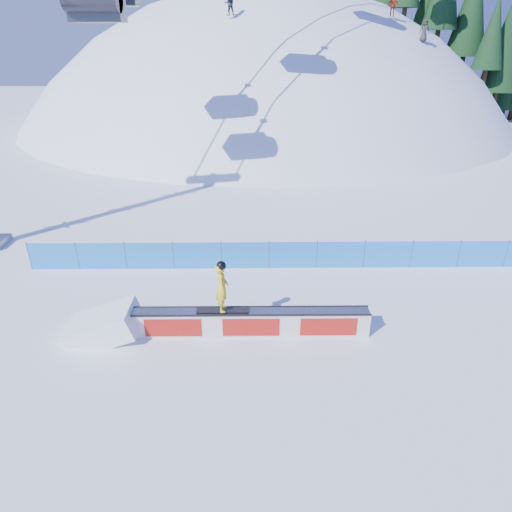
{
  "coord_description": "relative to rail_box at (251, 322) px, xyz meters",
  "views": [
    {
      "loc": [
        -1.74,
        -12.67,
        8.95
      ],
      "look_at": [
        -1.57,
        2.25,
        1.67
      ],
      "focal_mm": 32.0,
      "sensor_mm": 36.0,
      "label": 1
    }
  ],
  "objects": [
    {
      "name": "rail_box",
      "position": [
        0.0,
        0.0,
        0.0
      ],
      "size": [
        7.73,
        0.56,
        0.93
      ],
      "rotation": [
        0.0,
        0.0,
        -0.0
      ],
      "color": "silver",
      "rests_on": "ground"
    },
    {
      "name": "safety_fence",
      "position": [
        1.76,
        4.73,
        0.15
      ],
      "size": [
        22.05,
        0.05,
        1.3
      ],
      "color": "blue",
      "rests_on": "ground"
    },
    {
      "name": "snow_ramp",
      "position": [
        -4.83,
        0.01,
        -0.46
      ],
      "size": [
        2.41,
        1.51,
        1.5
      ],
      "primitive_type": null,
      "rotation": [
        0.0,
        -0.31,
        -0.0
      ],
      "color": "white",
      "rests_on": "ground"
    },
    {
      "name": "snow_hill",
      "position": [
        1.76,
        42.23,
        -18.46
      ],
      "size": [
        64.0,
        64.0,
        64.0
      ],
      "color": "white",
      "rests_on": "ground"
    },
    {
      "name": "ground",
      "position": [
        1.76,
        0.23,
        -0.46
      ],
      "size": [
        160.0,
        160.0,
        0.0
      ],
      "primitive_type": "plane",
      "color": "white",
      "rests_on": "ground"
    },
    {
      "name": "treeline",
      "position": [
        26.18,
        41.08,
        9.08
      ],
      "size": [
        26.24,
        11.77,
        20.8
      ],
      "color": "#312113",
      "rests_on": "ground"
    },
    {
      "name": "snowboarder",
      "position": [
        -0.9,
        0.0,
        1.34
      ],
      "size": [
        1.7,
        0.62,
        1.77
      ],
      "rotation": [
        0.0,
        0.0,
        1.63
      ],
      "color": "black",
      "rests_on": "rail_box"
    }
  ]
}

